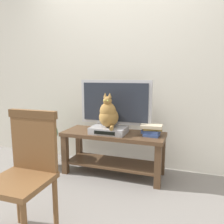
{
  "coord_description": "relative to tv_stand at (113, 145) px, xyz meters",
  "views": [
    {
      "loc": [
        0.85,
        -1.84,
        1.21
      ],
      "look_at": [
        -0.01,
        0.6,
        0.78
      ],
      "focal_mm": 35.89,
      "sensor_mm": 36.0,
      "label": 1
    }
  ],
  "objects": [
    {
      "name": "book_stack",
      "position": [
        0.46,
        0.0,
        0.23
      ],
      "size": [
        0.25,
        0.18,
        0.13
      ],
      "color": "#33477A",
      "rests_on": "tv_stand"
    },
    {
      "name": "wooden_chair",
      "position": [
        -0.25,
        -1.23,
        0.19
      ],
      "size": [
        0.41,
        0.42,
        0.95
      ],
      "color": "brown",
      "rests_on": "ground"
    },
    {
      "name": "cat",
      "position": [
        -0.04,
        -0.06,
        0.39
      ],
      "size": [
        0.23,
        0.31,
        0.41
      ],
      "color": "olive",
      "rests_on": "media_box"
    },
    {
      "name": "tv_stand",
      "position": [
        0.0,
        0.0,
        0.0
      ],
      "size": [
        1.23,
        0.47,
        0.53
      ],
      "color": "#513823",
      "rests_on": "ground"
    },
    {
      "name": "tv",
      "position": [
        0.0,
        0.08,
        0.5
      ],
      "size": [
        0.89,
        0.2,
        0.63
      ],
      "color": "#B7B7BC",
      "rests_on": "tv_stand"
    },
    {
      "name": "potted_plant",
      "position": [
        -0.89,
        -0.13,
        -0.0
      ],
      "size": [
        0.32,
        0.32,
        0.64
      ],
      "color": "#9E6B4C",
      "rests_on": "ground"
    },
    {
      "name": "ground_plane",
      "position": [
        0.01,
        -0.65,
        -0.36
      ],
      "size": [
        12.0,
        12.0,
        0.0
      ],
      "primitive_type": "plane",
      "color": "gray"
    },
    {
      "name": "back_wall",
      "position": [
        0.01,
        0.43,
        1.04
      ],
      "size": [
        7.0,
        0.12,
        2.8
      ],
      "primitive_type": "cube",
      "color": "beige",
      "rests_on": "ground"
    },
    {
      "name": "media_box",
      "position": [
        -0.04,
        -0.05,
        0.2
      ],
      "size": [
        0.42,
        0.3,
        0.08
      ],
      "color": "#ADADB2",
      "rests_on": "tv_stand"
    }
  ]
}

